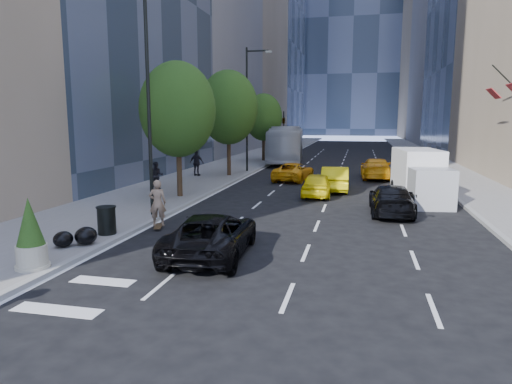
% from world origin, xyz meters
% --- Properties ---
extents(ground, '(160.00, 160.00, 0.00)m').
position_xyz_m(ground, '(0.00, 0.00, 0.00)').
color(ground, black).
rests_on(ground, ground).
extents(sidewalk_left, '(6.00, 120.00, 0.15)m').
position_xyz_m(sidewalk_left, '(-9.00, 30.00, 0.07)').
color(sidewalk_left, slate).
rests_on(sidewalk_left, ground).
extents(sidewalk_right, '(4.00, 120.00, 0.15)m').
position_xyz_m(sidewalk_right, '(10.00, 30.00, 0.07)').
color(sidewalk_right, slate).
rests_on(sidewalk_right, ground).
extents(tower_left_end, '(20.00, 28.00, 60.00)m').
position_xyz_m(tower_left_end, '(-22.00, 92.00, 30.00)').
color(tower_left_end, '#2F3A49').
rests_on(tower_left_end, ground).
extents(tower_right_far, '(20.00, 24.00, 50.00)m').
position_xyz_m(tower_right_far, '(22.00, 98.00, 25.00)').
color(tower_right_far, gray).
rests_on(tower_right_far, ground).
extents(lamp_near, '(2.13, 0.22, 10.00)m').
position_xyz_m(lamp_near, '(-6.32, 4.00, 5.81)').
color(lamp_near, black).
rests_on(lamp_near, sidewalk_left).
extents(lamp_far, '(2.13, 0.22, 10.00)m').
position_xyz_m(lamp_far, '(-6.32, 22.00, 5.81)').
color(lamp_far, black).
rests_on(lamp_far, sidewalk_left).
extents(tree_near, '(4.20, 4.20, 7.46)m').
position_xyz_m(tree_near, '(-7.20, 9.00, 4.97)').
color(tree_near, black).
rests_on(tree_near, sidewalk_left).
extents(tree_mid, '(4.50, 4.50, 7.99)m').
position_xyz_m(tree_mid, '(-7.20, 19.00, 5.32)').
color(tree_mid, black).
rests_on(tree_mid, sidewalk_left).
extents(tree_far, '(3.90, 3.90, 6.92)m').
position_xyz_m(tree_far, '(-7.20, 32.00, 4.62)').
color(tree_far, black).
rests_on(tree_far, sidewalk_left).
extents(traffic_signal, '(2.48, 0.53, 5.20)m').
position_xyz_m(traffic_signal, '(-6.40, 40.00, 4.23)').
color(traffic_signal, black).
rests_on(traffic_signal, sidewalk_left).
extents(skateboarder, '(0.80, 0.64, 1.91)m').
position_xyz_m(skateboarder, '(-5.31, 2.03, 0.95)').
color(skateboarder, '#8C7257').
rests_on(skateboarder, ground).
extents(black_sedan_lincoln, '(2.69, 5.27, 1.42)m').
position_xyz_m(black_sedan_lincoln, '(-2.00, -1.00, 0.71)').
color(black_sedan_lincoln, black).
rests_on(black_sedan_lincoln, ground).
extents(black_sedan_mercedes, '(2.02, 4.88, 1.41)m').
position_xyz_m(black_sedan_mercedes, '(4.20, 7.21, 0.71)').
color(black_sedan_mercedes, black).
rests_on(black_sedan_mercedes, ground).
extents(taxi_a, '(1.65, 4.09, 1.39)m').
position_xyz_m(taxi_a, '(0.33, 11.50, 0.70)').
color(taxi_a, yellow).
rests_on(taxi_a, ground).
extents(taxi_b, '(1.81, 4.71, 1.53)m').
position_xyz_m(taxi_b, '(1.20, 13.90, 0.77)').
color(taxi_b, yellow).
rests_on(taxi_b, ground).
extents(taxi_c, '(2.81, 4.98, 1.31)m').
position_xyz_m(taxi_c, '(-2.00, 18.00, 0.66)').
color(taxi_c, orange).
rests_on(taxi_c, ground).
extents(taxi_d, '(2.29, 5.34, 1.53)m').
position_xyz_m(taxi_d, '(3.91, 20.50, 0.77)').
color(taxi_d, '#FFA80D').
rests_on(taxi_d, ground).
extents(city_bus, '(4.54, 13.62, 3.72)m').
position_xyz_m(city_bus, '(-4.80, 32.09, 1.86)').
color(city_bus, '#B7BABD').
rests_on(city_bus, ground).
extents(box_truck, '(2.85, 6.07, 2.79)m').
position_xyz_m(box_truck, '(5.96, 11.26, 1.42)').
color(box_truck, silver).
rests_on(box_truck, ground).
extents(pedestrian_a, '(0.98, 0.86, 1.70)m').
position_xyz_m(pedestrian_a, '(-9.58, 11.11, 1.00)').
color(pedestrian_a, black).
rests_on(pedestrian_a, sidewalk_left).
extents(pedestrian_b, '(1.23, 0.67, 1.99)m').
position_xyz_m(pedestrian_b, '(-9.47, 18.00, 1.14)').
color(pedestrian_b, black).
rests_on(pedestrian_b, sidewalk_left).
extents(trash_can, '(0.68, 0.68, 1.02)m').
position_xyz_m(trash_can, '(-6.60, 0.28, 0.66)').
color(trash_can, black).
rests_on(trash_can, sidewalk_left).
extents(planter_shrub, '(0.87, 0.87, 2.10)m').
position_xyz_m(planter_shrub, '(-6.60, -3.79, 1.15)').
color(planter_shrub, '#B6B096').
rests_on(planter_shrub, sidewalk_left).
extents(garbage_bags, '(1.26, 1.22, 0.62)m').
position_xyz_m(garbage_bags, '(-6.75, -1.39, 0.45)').
color(garbage_bags, black).
rests_on(garbage_bags, sidewalk_left).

